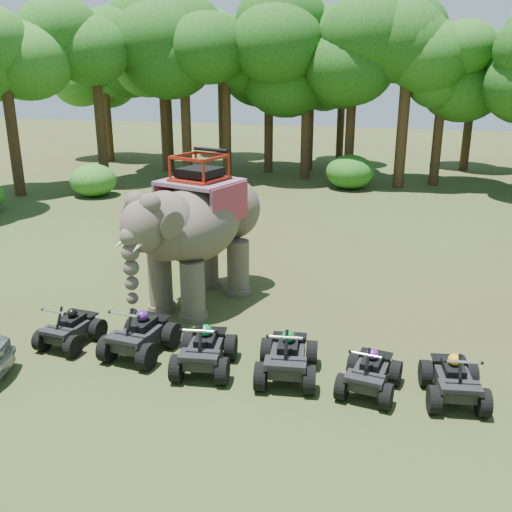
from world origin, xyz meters
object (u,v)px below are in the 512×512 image
object	(u,v)px
elephant	(199,229)
atv_1	(140,329)
atv_0	(70,324)
atv_5	(455,374)
atv_3	(287,351)
atv_2	(204,344)
atv_4	(370,367)

from	to	relation	value
elephant	atv_1	world-z (taller)	elephant
atv_0	atv_5	xyz separation A→B (m)	(9.02, -0.08, 0.03)
elephant	atv_3	size ratio (longest dim) A/B	2.96
atv_2	atv_3	bearing A→B (deg)	-3.89
atv_1	atv_4	distance (m)	5.45
atv_4	atv_0	bearing A→B (deg)	-173.69
atv_4	atv_5	world-z (taller)	atv_5
elephant	atv_1	distance (m)	3.79
atv_1	atv_2	world-z (taller)	atv_1
atv_0	elephant	bearing A→B (deg)	64.05
atv_3	elephant	bearing A→B (deg)	125.33
atv_4	elephant	bearing A→B (deg)	152.55
atv_2	atv_4	size ratio (longest dim) A/B	1.11
atv_4	atv_5	bearing A→B (deg)	12.88
atv_1	elephant	bearing A→B (deg)	91.42
elephant	atv_4	size ratio (longest dim) A/B	3.36
atv_1	atv_4	size ratio (longest dim) A/B	1.14
elephant	atv_2	distance (m)	4.33
elephant	atv_4	distance (m)	6.58
atv_2	atv_5	world-z (taller)	atv_2
atv_1	atv_5	size ratio (longest dim) A/B	1.10
atv_1	atv_4	bearing A→B (deg)	2.99
elephant	atv_4	bearing A→B (deg)	-18.53
atv_1	atv_5	bearing A→B (deg)	4.75
elephant	atv_5	world-z (taller)	elephant
elephant	atv_3	bearing A→B (deg)	-29.85
atv_2	atv_5	bearing A→B (deg)	-6.32
elephant	atv_2	world-z (taller)	elephant
atv_4	atv_5	xyz separation A→B (m)	(1.70, 0.14, 0.02)
atv_0	atv_4	bearing A→B (deg)	3.87
elephant	atv_0	xyz separation A→B (m)	(-2.14, -3.48, -1.63)
atv_1	atv_2	xyz separation A→B (m)	(1.75, -0.30, -0.02)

